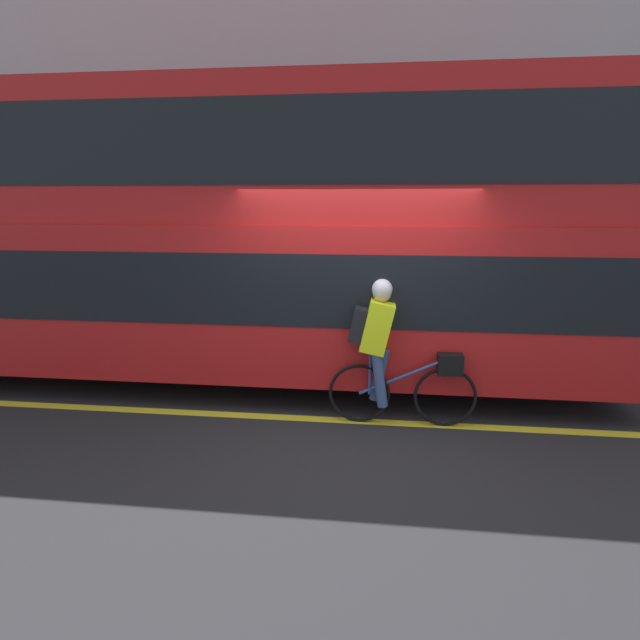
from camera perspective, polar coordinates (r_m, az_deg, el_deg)
name	(u,v)px	position (r m, az deg, el deg)	size (l,w,h in m)	color
ground_plane	(352,423)	(5.61, 3.70, -11.70)	(80.00, 80.00, 0.00)	#232326
road_center_line	(353,421)	(5.66, 3.74, -11.41)	(50.00, 0.14, 0.01)	yellow
sidewalk_curb	(364,323)	(9.72, 5.07, -0.40)	(60.00, 1.67, 0.10)	#A8A399
building_facade	(370,101)	(10.59, 5.76, 23.67)	(60.00, 0.30, 8.51)	#9E9EA3
bus	(193,226)	(6.92, -14.37, 10.34)	(10.98, 2.53, 3.67)	black
cyclist_on_bike	(388,348)	(5.34, 7.72, -3.16)	(1.59, 0.32, 1.60)	black
street_sign_post	(70,248)	(11.20, -26.68, 7.38)	(0.36, 0.09, 2.42)	#59595B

